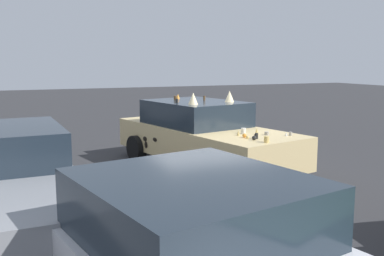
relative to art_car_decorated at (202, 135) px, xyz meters
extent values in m
plane|color=#2D2D30|center=(-0.08, -0.02, -0.72)|extent=(60.00, 60.00, 0.00)
cube|color=#D8BC7F|center=(-0.08, -0.02, -0.13)|extent=(4.93, 2.73, 0.66)
cube|color=#1E2833|center=(0.26, 0.06, 0.46)|extent=(2.46, 2.05, 0.53)
cylinder|color=black|center=(-1.30, -1.21, -0.42)|extent=(0.64, 0.35, 0.61)
cylinder|color=black|center=(-1.69, 0.56, -0.42)|extent=(0.64, 0.35, 0.61)
cylinder|color=black|center=(1.53, -0.59, -0.42)|extent=(0.64, 0.35, 0.61)
cylinder|color=black|center=(1.14, 1.18, -0.42)|extent=(0.64, 0.35, 0.61)
ellipsoid|color=black|center=(-0.68, -1.06, -0.04)|extent=(0.16, 0.05, 0.12)
ellipsoid|color=black|center=(0.68, -0.76, -0.07)|extent=(0.11, 0.04, 0.15)
ellipsoid|color=black|center=(-1.70, -1.28, -0.06)|extent=(0.13, 0.05, 0.09)
ellipsoid|color=black|center=(-1.23, -1.18, -0.06)|extent=(0.17, 0.06, 0.08)
ellipsoid|color=black|center=(0.72, 1.07, -0.27)|extent=(0.13, 0.05, 0.16)
ellipsoid|color=black|center=(-2.20, 0.43, -0.07)|extent=(0.17, 0.06, 0.12)
ellipsoid|color=black|center=(-1.05, -1.14, -0.24)|extent=(0.16, 0.05, 0.09)
ellipsoid|color=black|center=(1.55, -0.57, -0.05)|extent=(0.19, 0.06, 0.11)
ellipsoid|color=black|center=(0.34, 0.99, -0.10)|extent=(0.17, 0.06, 0.09)
ellipsoid|color=black|center=(0.77, 1.08, -0.14)|extent=(0.17, 0.06, 0.11)
ellipsoid|color=black|center=(-1.55, 0.57, -0.12)|extent=(0.13, 0.05, 0.14)
ellipsoid|color=black|center=(0.20, -0.87, -0.28)|extent=(0.15, 0.05, 0.13)
sphere|color=black|center=(-1.96, -0.13, 0.23)|extent=(0.08, 0.08, 0.08)
cylinder|color=silver|center=(-1.25, -0.31, 0.25)|extent=(0.11, 0.11, 0.11)
sphere|color=orange|center=(-1.66, -0.10, 0.23)|extent=(0.08, 0.08, 0.08)
cylinder|color=black|center=(-1.85, -0.24, 0.25)|extent=(0.06, 0.06, 0.10)
cone|color=tan|center=(-1.42, -0.11, 0.25)|extent=(0.08, 0.08, 0.11)
cylinder|color=gray|center=(-1.58, -0.64, 0.23)|extent=(0.12, 0.12, 0.06)
sphere|color=tan|center=(-1.77, -0.10, 0.22)|extent=(0.05, 0.05, 0.05)
cylinder|color=gray|center=(-1.81, -1.02, 0.23)|extent=(0.08, 0.08, 0.07)
cylinder|color=black|center=(-1.85, -0.22, 0.24)|extent=(0.07, 0.07, 0.08)
cone|color=silver|center=(-1.80, -0.93, 0.23)|extent=(0.06, 0.06, 0.07)
cone|color=tan|center=(-1.40, -0.52, 0.26)|extent=(0.09, 0.09, 0.12)
cylinder|color=tan|center=(-2.24, -0.21, 0.25)|extent=(0.10, 0.10, 0.11)
cylinder|color=#51381E|center=(0.75, 0.34, 0.77)|extent=(0.09, 0.09, 0.09)
cone|color=tan|center=(-0.23, 0.33, 0.75)|extent=(0.05, 0.05, 0.06)
cylinder|color=#51381E|center=(0.36, -0.21, 0.77)|extent=(0.06, 0.06, 0.10)
cone|color=orange|center=(1.04, 0.16, 0.78)|extent=(0.09, 0.09, 0.11)
cylinder|color=black|center=(0.04, 0.58, 0.77)|extent=(0.08, 0.08, 0.09)
cone|color=beige|center=(-0.22, -0.55, 0.84)|extent=(0.20, 0.20, 0.24)
cone|color=beige|center=(-0.43, 0.40, 0.84)|extent=(0.20, 0.20, 0.24)
cube|color=#1E2833|center=(-5.60, 2.63, 0.45)|extent=(2.04, 1.94, 0.50)
cylinder|color=black|center=(-4.46, 1.93, -0.40)|extent=(0.67, 0.34, 0.64)
cylinder|color=black|center=(-4.09, 3.12, -0.42)|extent=(0.61, 0.24, 0.60)
cylinder|color=black|center=(-1.27, 3.21, -0.42)|extent=(0.61, 0.24, 0.60)
camera|label=1|loc=(-8.66, 3.96, 1.59)|focal=41.18mm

